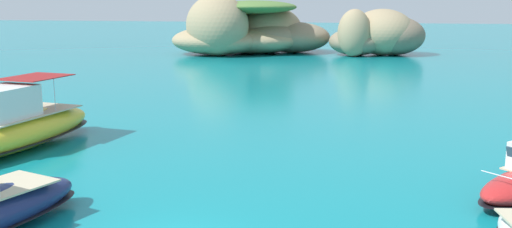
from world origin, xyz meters
TOP-DOWN VIEW (x-y plane):
  - islet_large at (-13.13, 64.70)m, footprint 23.91×21.20m
  - islet_small at (4.35, 65.67)m, footprint 15.96×12.70m
  - motorboat_yellow at (-11.72, 8.68)m, footprint 4.45×11.18m

SIDE VIEW (x-z plane):
  - motorboat_yellow at x=-11.72m, z-range -0.62..2.78m
  - islet_small at x=4.35m, z-range -0.46..5.89m
  - islet_large at x=-13.13m, z-range -1.20..7.10m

